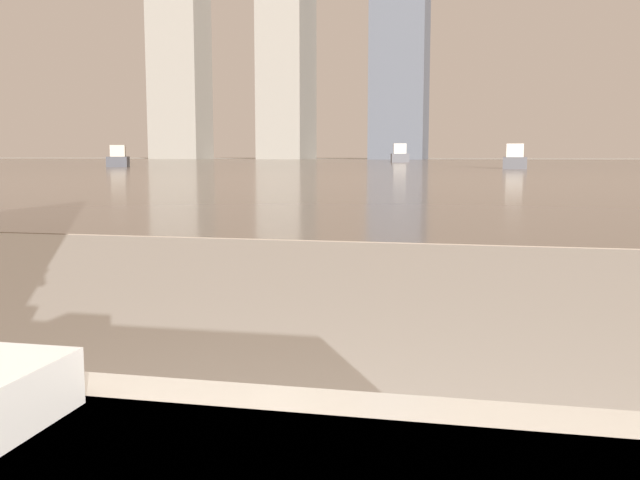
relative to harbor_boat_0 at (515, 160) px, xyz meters
The scene contains 5 objects.
harbor_water 18.00m from the harbor_boat_0, 98.81° to the left, with size 180.00×110.00×0.01m.
harbor_boat_0 is the anchor object (origin of this frame).
harbor_boat_1 32.69m from the harbor_boat_0, 107.97° to the left, with size 2.46×5.35×1.93m.
harbor_boat_2 26.32m from the harbor_boat_0, behind, with size 2.83×4.11×1.46m.
skyline_tower_0 91.85m from the harbor_boat_0, 125.62° to the left, with size 8.79×8.30×29.24m.
Camera 1 is at (0.49, -0.03, 0.89)m, focal length 40.00 mm.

